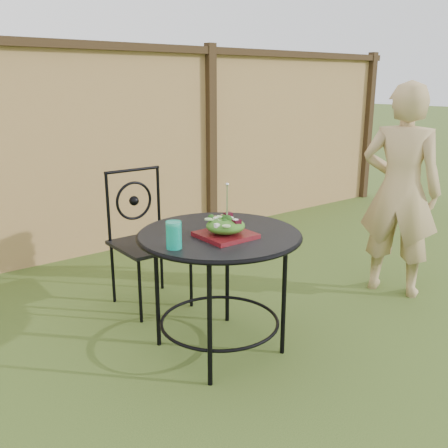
{
  "coord_description": "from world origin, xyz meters",
  "views": [
    {
      "loc": [
        -1.75,
        -2.02,
        1.53
      ],
      "look_at": [
        -0.08,
        0.15,
        0.75
      ],
      "focal_mm": 40.0,
      "sensor_mm": 36.0,
      "label": 1
    }
  ],
  "objects_px": {
    "patio_chair": "(146,235)",
    "diner": "(400,191)",
    "salad_plate": "(226,235)",
    "patio_table": "(219,256)"
  },
  "relations": [
    {
      "from": "patio_chair",
      "to": "diner",
      "type": "bearing_deg",
      "value": -31.33
    },
    {
      "from": "diner",
      "to": "salad_plate",
      "type": "height_order",
      "value": "diner"
    },
    {
      "from": "patio_table",
      "to": "patio_chair",
      "type": "distance_m",
      "value": 0.85
    },
    {
      "from": "patio_table",
      "to": "salad_plate",
      "type": "xyz_separation_m",
      "value": [
        -0.02,
        -0.09,
        0.15
      ]
    },
    {
      "from": "patio_chair",
      "to": "salad_plate",
      "type": "xyz_separation_m",
      "value": [
        -0.02,
        -0.94,
        0.23
      ]
    },
    {
      "from": "diner",
      "to": "salad_plate",
      "type": "distance_m",
      "value": 1.59
    },
    {
      "from": "patio_table",
      "to": "patio_chair",
      "type": "bearing_deg",
      "value": 90.17
    },
    {
      "from": "patio_table",
      "to": "diner",
      "type": "xyz_separation_m",
      "value": [
        1.56,
        -0.11,
        0.19
      ]
    },
    {
      "from": "patio_chair",
      "to": "patio_table",
      "type": "bearing_deg",
      "value": -89.83
    },
    {
      "from": "diner",
      "to": "salad_plate",
      "type": "bearing_deg",
      "value": 66.3
    }
  ]
}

